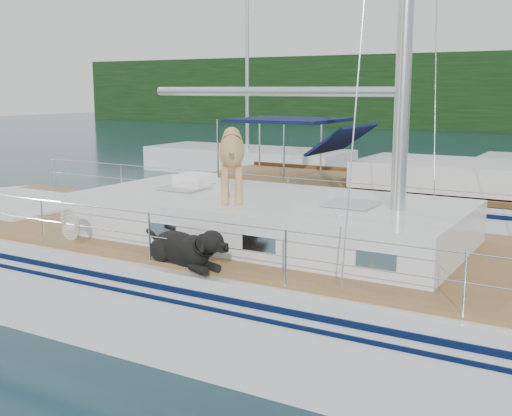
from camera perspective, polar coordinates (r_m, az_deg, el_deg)
The scene contains 4 objects.
ground at distance 9.50m, azimuth -3.26°, elevation -9.44°, with size 120.00×120.00×0.00m, color black.
main_sailboat at distance 9.23m, azimuth -2.84°, elevation -5.60°, with size 12.00×3.97×14.01m.
neighbor_sailboat at distance 14.58m, azimuth 14.50°, elevation -0.12°, with size 11.00×3.50×13.30m.
bg_boat_west at distance 25.19m, azimuth -0.76°, elevation 4.20°, with size 8.00×3.00×11.65m.
Camera 1 is at (4.97, -7.41, 3.25)m, focal length 45.00 mm.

